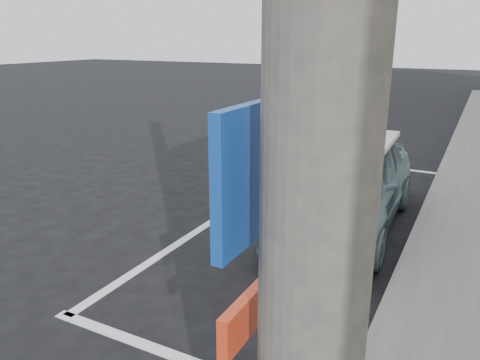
# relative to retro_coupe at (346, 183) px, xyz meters

# --- Properties ---
(ground) EXTENTS (80.00, 80.00, 0.00)m
(ground) POSITION_rel_retro_coupe_xyz_m (-0.85, -3.04, -0.64)
(ground) COLOR black
(ground) RESTS_ON ground
(pline_rear) EXTENTS (3.00, 0.12, 0.01)m
(pline_rear) POSITION_rel_retro_coupe_xyz_m (-0.35, -3.54, -0.64)
(pline_rear) COLOR silver
(pline_rear) RESTS_ON ground
(pline_front) EXTENTS (3.00, 0.12, 0.01)m
(pline_front) POSITION_rel_retro_coupe_xyz_m (-0.35, 3.46, -0.64)
(pline_front) COLOR silver
(pline_front) RESTS_ON ground
(pline_side) EXTENTS (0.12, 7.00, 0.01)m
(pline_side) POSITION_rel_retro_coupe_xyz_m (-1.75, -0.04, -0.64)
(pline_side) COLOR silver
(pline_side) RESTS_ON ground
(retro_coupe) EXTENTS (1.60, 3.77, 1.27)m
(retro_coupe) POSITION_rel_retro_coupe_xyz_m (0.00, 0.00, 0.00)
(retro_coupe) COLOR gray
(retro_coupe) RESTS_ON ground
(cat) EXTENTS (0.37, 0.52, 0.30)m
(cat) POSITION_rel_retro_coupe_xyz_m (-0.04, -1.66, -0.50)
(cat) COLOR #746858
(cat) RESTS_ON ground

